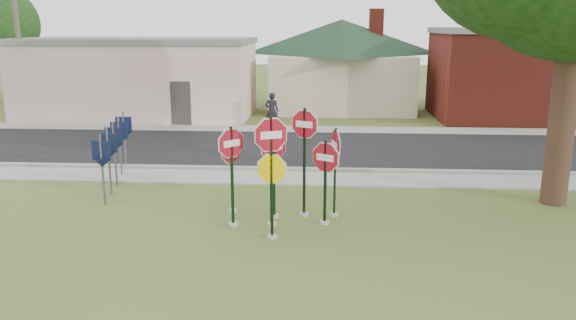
# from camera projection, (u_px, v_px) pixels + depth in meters

# --- Properties ---
(ground) EXTENTS (120.00, 120.00, 0.00)m
(ground) POSITION_uv_depth(u_px,v_px,m) (277.00, 243.00, 12.85)
(ground) COLOR #3D551F
(ground) RESTS_ON ground
(sidewalk_near) EXTENTS (60.00, 1.60, 0.06)m
(sidewalk_near) POSITION_uv_depth(u_px,v_px,m) (291.00, 178.00, 18.18)
(sidewalk_near) COLOR gray
(sidewalk_near) RESTS_ON ground
(road) EXTENTS (60.00, 7.00, 0.04)m
(road) POSITION_uv_depth(u_px,v_px,m) (298.00, 149.00, 22.55)
(road) COLOR black
(road) RESTS_ON ground
(sidewalk_far) EXTENTS (60.00, 1.60, 0.06)m
(sidewalk_far) POSITION_uv_depth(u_px,v_px,m) (302.00, 129.00, 26.72)
(sidewalk_far) COLOR gray
(sidewalk_far) RESTS_ON ground
(curb) EXTENTS (60.00, 0.20, 0.14)m
(curb) POSITION_uv_depth(u_px,v_px,m) (293.00, 169.00, 19.14)
(curb) COLOR gray
(curb) RESTS_ON ground
(stop_sign_center) EXTENTS (1.07, 0.49, 2.89)m
(stop_sign_center) POSITION_uv_depth(u_px,v_px,m) (271.00, 153.00, 13.55)
(stop_sign_center) COLOR #9D9B92
(stop_sign_center) RESTS_ON ground
(stop_sign_yellow) EXTENTS (0.96, 0.24, 2.16)m
(stop_sign_yellow) POSITION_uv_depth(u_px,v_px,m) (272.00, 186.00, 12.86)
(stop_sign_yellow) COLOR #9D9B92
(stop_sign_yellow) RESTS_ON ground
(stop_sign_left) EXTENTS (0.75, 0.71, 2.61)m
(stop_sign_left) POSITION_uv_depth(u_px,v_px,m) (232.00, 163.00, 13.60)
(stop_sign_left) COLOR #9D9B92
(stop_sign_left) RESTS_ON ground
(stop_sign_right) EXTENTS (0.90, 0.55, 2.24)m
(stop_sign_right) POSITION_uv_depth(u_px,v_px,m) (325.00, 172.00, 13.79)
(stop_sign_right) COLOR #9D9B92
(stop_sign_right) RESTS_ON ground
(stop_sign_back_right) EXTENTS (0.92, 0.46, 2.94)m
(stop_sign_back_right) POSITION_uv_depth(u_px,v_px,m) (304.00, 147.00, 14.29)
(stop_sign_back_right) COLOR #9D9B92
(stop_sign_back_right) RESTS_ON ground
(stop_sign_back_left) EXTENTS (0.83, 0.62, 2.39)m
(stop_sign_back_left) POSITION_uv_depth(u_px,v_px,m) (274.00, 163.00, 14.23)
(stop_sign_back_left) COLOR #9D9B92
(stop_sign_back_left) RESTS_ON ground
(stop_sign_far_right) EXTENTS (0.28, 1.06, 2.44)m
(stop_sign_far_right) POSITION_uv_depth(u_px,v_px,m) (335.00, 160.00, 14.35)
(stop_sign_far_right) COLOR #9D9B92
(stop_sign_far_right) RESTS_ON ground
(stop_sign_far_left) EXTENTS (0.57, 0.98, 2.30)m
(stop_sign_far_left) POSITION_uv_depth(u_px,v_px,m) (232.00, 161.00, 14.66)
(stop_sign_far_left) COLOR #9D9B92
(stop_sign_far_left) RESTS_ON ground
(route_sign_row) EXTENTS (1.43, 4.63, 2.00)m
(route_sign_row) POSITION_uv_depth(u_px,v_px,m) (114.00, 147.00, 17.27)
(route_sign_row) COLOR #59595E
(route_sign_row) RESTS_ON ground
(building_stucco) EXTENTS (12.20, 6.20, 4.20)m
(building_stucco) POSITION_uv_depth(u_px,v_px,m) (139.00, 77.00, 30.38)
(building_stucco) COLOR silver
(building_stucco) RESTS_ON ground
(building_house) EXTENTS (11.60, 11.60, 6.20)m
(building_house) POSITION_uv_depth(u_px,v_px,m) (341.00, 46.00, 33.21)
(building_house) COLOR #BCB295
(building_house) RESTS_ON ground
(building_brick) EXTENTS (10.20, 6.20, 4.75)m
(building_brick) POSITION_uv_depth(u_px,v_px,m) (533.00, 73.00, 29.47)
(building_brick) COLOR maroon
(building_brick) RESTS_ON ground
(utility_pole_near) EXTENTS (2.20, 0.26, 9.50)m
(utility_pole_near) POSITION_uv_depth(u_px,v_px,m) (17.00, 23.00, 27.32)
(utility_pole_near) COLOR #443A2D
(utility_pole_near) RESTS_ON ground
(bg_tree_left) EXTENTS (4.90, 4.90, 7.35)m
(bg_tree_left) POSITION_uv_depth(u_px,v_px,m) (0.00, 25.00, 36.26)
(bg_tree_left) COLOR #311F16
(bg_tree_left) RESTS_ON ground
(pedestrian) EXTENTS (0.65, 0.43, 1.74)m
(pedestrian) POSITION_uv_depth(u_px,v_px,m) (272.00, 111.00, 26.43)
(pedestrian) COLOR black
(pedestrian) RESTS_ON sidewalk_far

